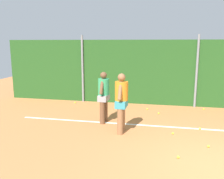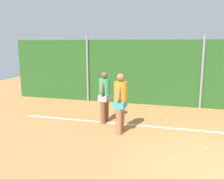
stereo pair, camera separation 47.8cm
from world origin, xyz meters
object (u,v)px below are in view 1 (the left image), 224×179
(tennis_ball_4, at_px, (208,146))
(tennis_ball_6, at_px, (75,102))
(tennis_ball_3, at_px, (173,133))
(tennis_ball_8, at_px, (178,157))
(tennis_ball_7, at_px, (159,113))
(tennis_ball_1, at_px, (147,109))
(tennis_ball_5, at_px, (200,129))
(player_midcourt, at_px, (104,94))
(tennis_ball_9, at_px, (204,109))
(player_foreground_near, at_px, (121,100))

(tennis_ball_4, distance_m, tennis_ball_6, 6.48)
(tennis_ball_3, relative_size, tennis_ball_8, 1.00)
(tennis_ball_8, bearing_deg, tennis_ball_4, 44.10)
(tennis_ball_3, bearing_deg, tennis_ball_7, 102.40)
(tennis_ball_1, distance_m, tennis_ball_7, 0.73)
(tennis_ball_5, height_order, tennis_ball_6, same)
(tennis_ball_4, distance_m, tennis_ball_5, 1.39)
(tennis_ball_6, height_order, tennis_ball_7, same)
(player_midcourt, bearing_deg, tennis_ball_9, -54.23)
(player_foreground_near, distance_m, tennis_ball_3, 1.88)
(tennis_ball_9, bearing_deg, tennis_ball_6, -179.94)
(player_foreground_near, relative_size, tennis_ball_6, 28.16)
(player_midcourt, relative_size, tennis_ball_8, 27.08)
(tennis_ball_4, distance_m, tennis_ball_8, 1.16)
(tennis_ball_7, relative_size, tennis_ball_9, 1.00)
(player_foreground_near, relative_size, tennis_ball_3, 28.16)
(player_midcourt, bearing_deg, tennis_ball_1, -33.03)
(player_midcourt, xyz_separation_m, tennis_ball_7, (1.89, 1.38, -0.97))
(tennis_ball_1, distance_m, tennis_ball_8, 4.35)
(player_foreground_near, xyz_separation_m, tennis_ball_8, (1.65, -1.46, -1.01))
(player_foreground_near, xyz_separation_m, tennis_ball_5, (2.46, 0.74, -1.01))
(tennis_ball_4, xyz_separation_m, tennis_ball_9, (0.48, 3.88, 0.00))
(player_foreground_near, height_order, tennis_ball_6, player_foreground_near)
(tennis_ball_4, xyz_separation_m, tennis_ball_5, (-0.02, 1.39, 0.00))
(tennis_ball_5, distance_m, tennis_ball_7, 2.00)
(tennis_ball_1, height_order, tennis_ball_5, same)
(tennis_ball_7, bearing_deg, tennis_ball_8, -81.91)
(tennis_ball_3, xyz_separation_m, tennis_ball_6, (-4.29, 3.09, 0.00))
(player_foreground_near, height_order, tennis_ball_5, player_foreground_near)
(tennis_ball_3, bearing_deg, tennis_ball_5, 34.18)
(player_midcourt, relative_size, tennis_ball_4, 27.08)
(tennis_ball_1, bearing_deg, tennis_ball_9, 11.18)
(player_foreground_near, bearing_deg, tennis_ball_9, -41.44)
(tennis_ball_3, relative_size, tennis_ball_4, 1.00)
(player_midcourt, height_order, tennis_ball_3, player_midcourt)
(tennis_ball_1, xyz_separation_m, tennis_ball_4, (1.84, -3.43, 0.00))
(tennis_ball_3, relative_size, tennis_ball_7, 1.00)
(player_foreground_near, height_order, tennis_ball_9, player_foreground_near)
(tennis_ball_6, distance_m, tennis_ball_9, 5.67)
(player_midcourt, height_order, tennis_ball_8, player_midcourt)
(tennis_ball_1, bearing_deg, tennis_ball_7, -48.80)
(player_midcourt, distance_m, tennis_ball_9, 4.53)
(player_foreground_near, relative_size, tennis_ball_7, 28.16)
(tennis_ball_4, bearing_deg, tennis_ball_8, -135.90)
(player_midcourt, distance_m, tennis_ball_6, 3.22)
(player_foreground_near, bearing_deg, tennis_ball_8, -130.39)
(tennis_ball_9, bearing_deg, tennis_ball_7, -151.34)
(tennis_ball_6, xyz_separation_m, tennis_ball_7, (3.83, -1.00, 0.00))
(tennis_ball_4, bearing_deg, tennis_ball_1, 118.18)
(tennis_ball_9, bearing_deg, tennis_ball_8, -105.66)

